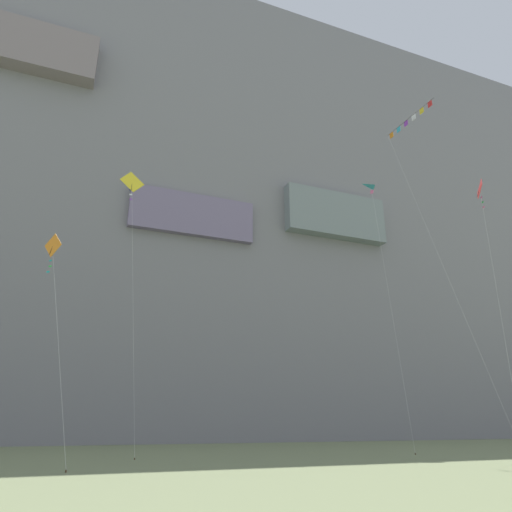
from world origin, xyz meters
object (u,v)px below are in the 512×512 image
object	(u,v)px
kite_diamond_near_cliff	(53,252)
kite_diamond_upper_right	(481,195)
kite_delta_mid_center	(376,195)
kite_banner_low_right	(413,132)
kite_diamond_high_right	(132,189)

from	to	relation	value
kite_diamond_near_cliff	kite_diamond_upper_right	bearing A→B (deg)	-8.89
kite_delta_mid_center	kite_banner_low_right	size ratio (longest dim) A/B	0.85
kite_diamond_upper_right	kite_delta_mid_center	bearing A→B (deg)	97.76
kite_diamond_near_cliff	kite_delta_mid_center	bearing A→B (deg)	12.31
kite_diamond_high_right	kite_banner_low_right	size ratio (longest dim) A/B	0.73
kite_diamond_near_cliff	kite_diamond_upper_right	world-z (taller)	kite_diamond_upper_right
kite_diamond_upper_right	kite_banner_low_right	world-z (taller)	kite_banner_low_right
kite_diamond_near_cliff	kite_diamond_high_right	distance (m)	11.03
kite_diamond_near_cliff	kite_diamond_upper_right	xyz separation A→B (m)	(30.71, -4.81, 7.43)
kite_diamond_high_right	kite_banner_low_right	distance (m)	26.51
kite_diamond_near_cliff	kite_diamond_high_right	world-z (taller)	kite_diamond_high_right
kite_delta_mid_center	kite_diamond_upper_right	distance (m)	12.36
kite_diamond_near_cliff	kite_diamond_high_right	size ratio (longest dim) A/B	0.61
kite_delta_mid_center	kite_banner_low_right	distance (m)	7.22
kite_banner_low_right	kite_diamond_near_cliff	bearing A→B (deg)	-179.64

